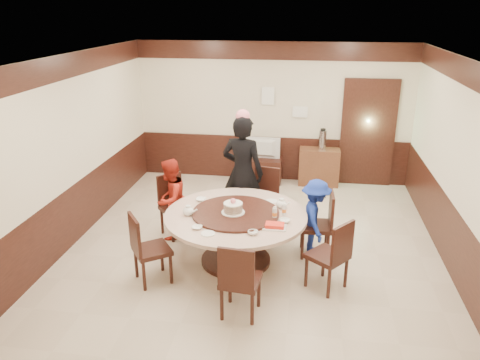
# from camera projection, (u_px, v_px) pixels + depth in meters

# --- Properties ---
(room) EXTENTS (6.00, 6.04, 2.84)m
(room) POSITION_uv_depth(u_px,v_px,m) (256.00, 179.00, 6.80)
(room) COLOR beige
(room) RESTS_ON ground
(banquet_table) EXTENTS (1.97, 1.97, 0.78)m
(banquet_table) POSITION_uv_depth(u_px,v_px,m) (236.00, 228.00, 6.51)
(banquet_table) COLOR black
(banquet_table) RESTS_ON ground
(chair_0) EXTENTS (0.47, 0.46, 0.97)m
(chair_0) POSITION_uv_depth(u_px,v_px,m) (317.00, 235.00, 6.80)
(chair_0) COLOR black
(chair_0) RESTS_ON ground
(chair_1) EXTENTS (0.51, 0.51, 0.97)m
(chair_1) POSITION_uv_depth(u_px,v_px,m) (264.00, 209.00, 7.69)
(chair_1) COLOR black
(chair_1) RESTS_ON ground
(chair_2) EXTENTS (0.62, 0.62, 0.97)m
(chair_2) POSITION_uv_depth(u_px,v_px,m) (176.00, 217.00, 7.41)
(chair_2) COLOR black
(chair_2) RESTS_ON ground
(chair_3) EXTENTS (0.62, 0.62, 0.97)m
(chair_3) POSITION_uv_depth(u_px,v_px,m) (151.00, 260.00, 6.13)
(chair_3) COLOR black
(chair_3) RESTS_ON ground
(chair_4) EXTENTS (0.48, 0.49, 0.97)m
(chair_4) POSITION_uv_depth(u_px,v_px,m) (240.00, 292.00, 5.46)
(chair_4) COLOR black
(chair_4) RESTS_ON ground
(chair_5) EXTENTS (0.62, 0.62, 0.97)m
(chair_5) POSITION_uv_depth(u_px,v_px,m) (328.00, 267.00, 5.99)
(chair_5) COLOR black
(chair_5) RESTS_ON ground
(person_standing) EXTENTS (0.76, 0.58, 1.87)m
(person_standing) POSITION_uv_depth(u_px,v_px,m) (243.00, 173.00, 7.46)
(person_standing) COLOR black
(person_standing) RESTS_ON ground
(person_red) EXTENTS (0.62, 0.72, 1.28)m
(person_red) POSITION_uv_depth(u_px,v_px,m) (170.00, 199.00, 7.21)
(person_red) COLOR #AB2416
(person_red) RESTS_ON ground
(person_blue) EXTENTS (0.51, 0.79, 1.15)m
(person_blue) POSITION_uv_depth(u_px,v_px,m) (315.00, 218.00, 6.74)
(person_blue) COLOR navy
(person_blue) RESTS_ON ground
(birthday_cake) EXTENTS (0.32, 0.32, 0.21)m
(birthday_cake) POSITION_uv_depth(u_px,v_px,m) (233.00, 208.00, 6.38)
(birthday_cake) COLOR white
(birthday_cake) RESTS_ON banquet_table
(teapot_left) EXTENTS (0.17, 0.15, 0.13)m
(teapot_left) POSITION_uv_depth(u_px,v_px,m) (188.00, 211.00, 6.37)
(teapot_left) COLOR white
(teapot_left) RESTS_ON banquet_table
(teapot_right) EXTENTS (0.17, 0.15, 0.13)m
(teapot_right) POSITION_uv_depth(u_px,v_px,m) (281.00, 204.00, 6.60)
(teapot_right) COLOR white
(teapot_right) RESTS_ON banquet_table
(bowl_0) EXTENTS (0.15, 0.15, 0.04)m
(bowl_0) POSITION_uv_depth(u_px,v_px,m) (201.00, 200.00, 6.86)
(bowl_0) COLOR white
(bowl_0) RESTS_ON banquet_table
(bowl_1) EXTENTS (0.13, 0.13, 0.04)m
(bowl_1) POSITION_uv_depth(u_px,v_px,m) (253.00, 233.00, 5.86)
(bowl_1) COLOR white
(bowl_1) RESTS_ON banquet_table
(bowl_2) EXTENTS (0.13, 0.13, 0.03)m
(bowl_2) POSITION_uv_depth(u_px,v_px,m) (197.00, 228.00, 6.00)
(bowl_2) COLOR white
(bowl_2) RESTS_ON banquet_table
(bowl_3) EXTENTS (0.15, 0.15, 0.05)m
(bowl_3) POSITION_uv_depth(u_px,v_px,m) (285.00, 221.00, 6.18)
(bowl_3) COLOR white
(bowl_3) RESTS_ON banquet_table
(saucer_near) EXTENTS (0.18, 0.18, 0.01)m
(saucer_near) POSITION_uv_depth(u_px,v_px,m) (208.00, 234.00, 5.87)
(saucer_near) COLOR white
(saucer_near) RESTS_ON banquet_table
(saucer_far) EXTENTS (0.18, 0.18, 0.01)m
(saucer_far) POSITION_uv_depth(u_px,v_px,m) (271.00, 201.00, 6.84)
(saucer_far) COLOR white
(saucer_far) RESTS_ON banquet_table
(shrimp_platter) EXTENTS (0.30, 0.20, 0.06)m
(shrimp_platter) POSITION_uv_depth(u_px,v_px,m) (275.00, 226.00, 6.02)
(shrimp_platter) COLOR white
(shrimp_platter) RESTS_ON banquet_table
(bottle_0) EXTENTS (0.06, 0.06, 0.16)m
(bottle_0) POSITION_uv_depth(u_px,v_px,m) (275.00, 213.00, 6.26)
(bottle_0) COLOR silver
(bottle_0) RESTS_ON banquet_table
(bottle_1) EXTENTS (0.06, 0.06, 0.16)m
(bottle_1) POSITION_uv_depth(u_px,v_px,m) (284.00, 210.00, 6.36)
(bottle_1) COLOR silver
(bottle_1) RESTS_ON banquet_table
(tv_stand) EXTENTS (0.85, 0.45, 0.50)m
(tv_stand) POSITION_uv_depth(u_px,v_px,m) (261.00, 170.00, 9.65)
(tv_stand) COLOR black
(tv_stand) RESTS_ON ground
(television) EXTENTS (0.76, 0.13, 0.43)m
(television) POSITION_uv_depth(u_px,v_px,m) (261.00, 148.00, 9.49)
(television) COLOR #949497
(television) RESTS_ON tv_stand
(side_cabinet) EXTENTS (0.80, 0.40, 0.75)m
(side_cabinet) POSITION_uv_depth(u_px,v_px,m) (319.00, 167.00, 9.47)
(side_cabinet) COLOR brown
(side_cabinet) RESTS_ON ground
(thermos) EXTENTS (0.15, 0.15, 0.38)m
(thermos) POSITION_uv_depth(u_px,v_px,m) (322.00, 140.00, 9.27)
(thermos) COLOR silver
(thermos) RESTS_ON side_cabinet
(notice_left) EXTENTS (0.25, 0.00, 0.35)m
(notice_left) POSITION_uv_depth(u_px,v_px,m) (268.00, 96.00, 9.31)
(notice_left) COLOR white
(notice_left) RESTS_ON room
(notice_right) EXTENTS (0.30, 0.00, 0.22)m
(notice_right) POSITION_uv_depth(u_px,v_px,m) (300.00, 112.00, 9.32)
(notice_right) COLOR white
(notice_right) RESTS_ON room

